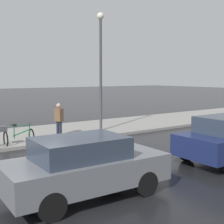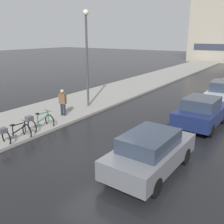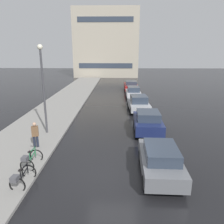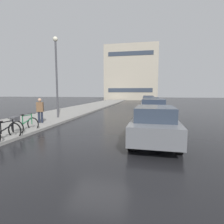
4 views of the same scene
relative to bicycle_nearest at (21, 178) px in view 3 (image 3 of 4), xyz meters
The scene contains 12 objects.
ground_plane 4.08m from the bicycle_nearest, 12.69° to the left, with size 140.00×140.00×0.00m, color black.
sidewalk_kerb 11.09m from the bicycle_nearest, 100.63° to the left, with size 4.80×60.00×0.14m, color gray.
bicycle_nearest is the anchor object (origin of this frame).
bicycle_second 1.63m from the bicycle_nearest, 98.18° to the left, with size 0.80×1.45×1.00m.
car_grey 6.39m from the bicycle_nearest, 11.13° to the left, with size 1.94×4.15×1.53m.
car_navy 9.55m from the bicycle_nearest, 47.71° to the left, with size 2.07×3.98×1.62m.
car_silver 14.56m from the bicycle_nearest, 64.39° to the left, with size 2.09×4.46×1.59m.
car_white 19.67m from the bicycle_nearest, 71.81° to the left, with size 1.78×3.84×1.62m.
car_red 25.14m from the bicycle_nearest, 75.77° to the left, with size 1.99×4.25×1.57m.
pedestrian 4.05m from the bicycle_nearest, 101.46° to the left, with size 0.45×0.35×1.73m.
streetlamp 7.34m from the bicycle_nearest, 98.17° to the left, with size 0.36×0.36×6.28m.
building_facade_main 45.67m from the bicycle_nearest, 88.16° to the left, with size 14.60×7.43×15.09m.
Camera 3 is at (0.23, -9.20, 5.83)m, focal length 35.00 mm.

